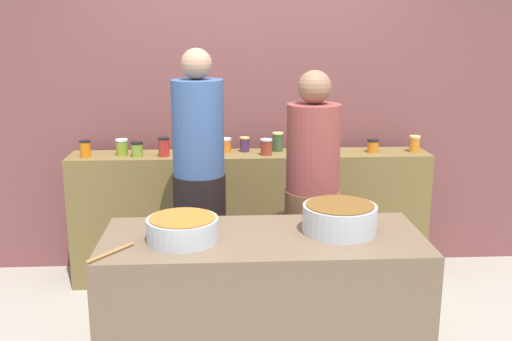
% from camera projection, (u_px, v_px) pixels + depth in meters
% --- Properties ---
extents(storefront_wall, '(4.80, 0.12, 3.00)m').
position_uv_depth(storefront_wall, '(248.00, 82.00, 4.66)').
color(storefront_wall, brown).
rests_on(storefront_wall, ground).
extents(display_shelf, '(2.70, 0.36, 1.00)m').
position_uv_depth(display_shelf, '(250.00, 216.00, 4.56)').
color(display_shelf, brown).
rests_on(display_shelf, ground).
extents(prep_table, '(1.70, 0.70, 0.85)m').
position_uv_depth(prep_table, '(263.00, 310.00, 3.22)').
color(prep_table, brown).
rests_on(prep_table, ground).
extents(preserve_jar_0, '(0.08, 0.08, 0.12)m').
position_uv_depth(preserve_jar_0, '(85.00, 149.00, 4.31)').
color(preserve_jar_0, orange).
rests_on(preserve_jar_0, display_shelf).
extents(preserve_jar_1, '(0.09, 0.09, 0.12)m').
position_uv_depth(preserve_jar_1, '(122.00, 147.00, 4.37)').
color(preserve_jar_1, olive).
rests_on(preserve_jar_1, display_shelf).
extents(preserve_jar_2, '(0.09, 0.09, 0.11)m').
position_uv_depth(preserve_jar_2, '(137.00, 149.00, 4.33)').
color(preserve_jar_2, olive).
rests_on(preserve_jar_2, display_shelf).
extents(preserve_jar_3, '(0.08, 0.08, 0.14)m').
position_uv_depth(preserve_jar_3, '(164.00, 147.00, 4.33)').
color(preserve_jar_3, '#B22923').
rests_on(preserve_jar_3, display_shelf).
extents(preserve_jar_4, '(0.08, 0.08, 0.15)m').
position_uv_depth(preserve_jar_4, '(182.00, 144.00, 4.41)').
color(preserve_jar_4, orange).
rests_on(preserve_jar_4, display_shelf).
extents(preserve_jar_5, '(0.07, 0.07, 0.15)m').
position_uv_depth(preserve_jar_5, '(195.00, 145.00, 4.38)').
color(preserve_jar_5, orange).
rests_on(preserve_jar_5, display_shelf).
extents(preserve_jar_6, '(0.09, 0.09, 0.11)m').
position_uv_depth(preserve_jar_6, '(225.00, 145.00, 4.47)').
color(preserve_jar_6, orange).
rests_on(preserve_jar_6, display_shelf).
extents(preserve_jar_7, '(0.07, 0.07, 0.11)m').
position_uv_depth(preserve_jar_7, '(245.00, 144.00, 4.49)').
color(preserve_jar_7, '#45294F').
rests_on(preserve_jar_7, display_shelf).
extents(preserve_jar_8, '(0.09, 0.09, 0.12)m').
position_uv_depth(preserve_jar_8, '(266.00, 147.00, 4.37)').
color(preserve_jar_8, maroon).
rests_on(preserve_jar_8, display_shelf).
extents(preserve_jar_9, '(0.09, 0.09, 0.14)m').
position_uv_depth(preserve_jar_9, '(278.00, 142.00, 4.50)').
color(preserve_jar_9, '#385130').
rests_on(preserve_jar_9, display_shelf).
extents(preserve_jar_10, '(0.08, 0.08, 0.12)m').
position_uv_depth(preserve_jar_10, '(301.00, 146.00, 4.39)').
color(preserve_jar_10, '#B42614').
rests_on(preserve_jar_10, display_shelf).
extents(preserve_jar_11, '(0.09, 0.09, 0.12)m').
position_uv_depth(preserve_jar_11, '(325.00, 146.00, 4.39)').
color(preserve_jar_11, '#AC2811').
rests_on(preserve_jar_11, display_shelf).
extents(preserve_jar_12, '(0.09, 0.09, 0.10)m').
position_uv_depth(preserve_jar_12, '(373.00, 146.00, 4.46)').
color(preserve_jar_12, '#CB6B1B').
rests_on(preserve_jar_12, display_shelf).
extents(preserve_jar_13, '(0.08, 0.08, 0.12)m').
position_uv_depth(preserve_jar_13, '(415.00, 144.00, 4.48)').
color(preserve_jar_13, orange).
rests_on(preserve_jar_13, display_shelf).
extents(cooking_pot_left, '(0.37, 0.37, 0.13)m').
position_uv_depth(cooking_pot_left, '(183.00, 229.00, 3.04)').
color(cooking_pot_left, '#B7B7BC').
rests_on(cooking_pot_left, prep_table).
extents(cooking_pot_center, '(0.40, 0.40, 0.15)m').
position_uv_depth(cooking_pot_center, '(340.00, 218.00, 3.16)').
color(cooking_pot_center, '#B7B7BC').
rests_on(cooking_pot_center, prep_table).
extents(wooden_spoon, '(0.19, 0.25, 0.02)m').
position_uv_depth(wooden_spoon, '(110.00, 253.00, 2.86)').
color(wooden_spoon, '#9E703D').
rests_on(wooden_spoon, prep_table).
extents(cook_with_tongs, '(0.34, 0.34, 1.80)m').
position_uv_depth(cook_with_tongs, '(200.00, 200.00, 3.87)').
color(cook_with_tongs, black).
rests_on(cook_with_tongs, ground).
extents(cook_in_cap, '(0.35, 0.35, 1.67)m').
position_uv_depth(cook_in_cap, '(312.00, 212.00, 3.82)').
color(cook_in_cap, brown).
rests_on(cook_in_cap, ground).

